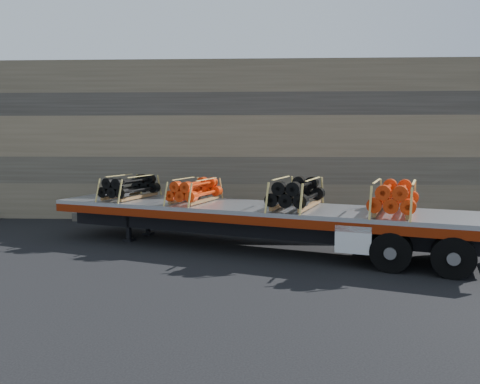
% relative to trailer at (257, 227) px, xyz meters
% --- Properties ---
extents(ground, '(120.00, 120.00, 0.00)m').
position_rel_trailer_xyz_m(ground, '(0.49, 0.48, -0.71)').
color(ground, black).
rests_on(ground, ground).
extents(rock_wall, '(44.00, 3.00, 7.00)m').
position_rel_trailer_xyz_m(rock_wall, '(0.49, 6.98, 2.79)').
color(rock_wall, '#7A6B54').
rests_on(rock_wall, ground).
extents(trailer, '(14.24, 7.38, 1.42)m').
position_rel_trailer_xyz_m(trailer, '(0.00, 0.00, 0.00)').
color(trailer, '#B0B2B8').
rests_on(trailer, ground).
extents(bundle_front, '(1.82, 2.49, 0.80)m').
position_rel_trailer_xyz_m(bundle_front, '(-4.60, 1.67, 1.11)').
color(bundle_front, black).
rests_on(bundle_front, trailer).
extents(bundle_midfront, '(1.75, 2.39, 0.76)m').
position_rel_trailer_xyz_m(bundle_midfront, '(-2.13, 0.77, 1.09)').
color(bundle_midfront, red).
rests_on(bundle_midfront, trailer).
extents(bundle_midrear, '(2.02, 2.76, 0.88)m').
position_rel_trailer_xyz_m(bundle_midrear, '(1.23, -0.44, 1.15)').
color(bundle_midrear, black).
rests_on(bundle_midrear, trailer).
extents(bundle_rear, '(2.02, 2.76, 0.88)m').
position_rel_trailer_xyz_m(bundle_rear, '(3.96, -1.43, 1.15)').
color(bundle_rear, red).
rests_on(bundle_rear, trailer).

